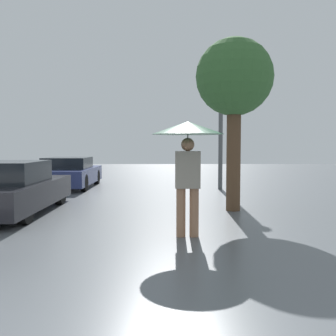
% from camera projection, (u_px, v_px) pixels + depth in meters
% --- Properties ---
extents(pedestrian, '(1.23, 1.23, 1.97)m').
position_uv_depth(pedestrian, '(188.00, 142.00, 6.35)').
color(pedestrian, '#9E7051').
rests_on(pedestrian, ground_plane).
extents(parked_car_middle, '(1.87, 4.08, 1.21)m').
position_uv_depth(parked_car_middle, '(8.00, 189.00, 8.61)').
color(parked_car_middle, black).
rests_on(parked_car_middle, ground_plane).
extents(parked_car_farthest, '(1.77, 3.86, 1.13)m').
position_uv_depth(parked_car_farthest, '(69.00, 173.00, 13.88)').
color(parked_car_farthest, navy).
rests_on(parked_car_farthest, ground_plane).
extents(tree, '(1.83, 1.83, 4.10)m').
position_uv_depth(tree, '(234.00, 81.00, 8.84)').
color(tree, brown).
rests_on(tree, ground_plane).
extents(street_lamp, '(0.33, 0.33, 5.03)m').
position_uv_depth(street_lamp, '(221.00, 105.00, 13.20)').
color(street_lamp, '#515456').
rests_on(street_lamp, ground_plane).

